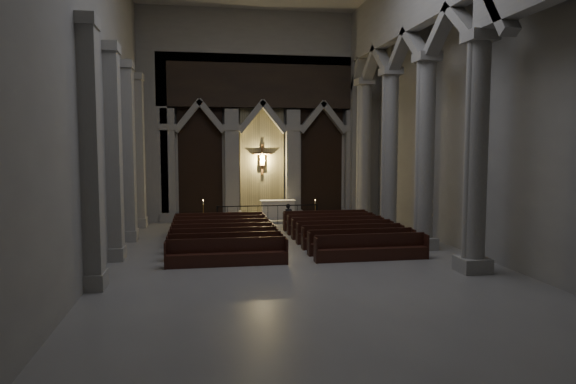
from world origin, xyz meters
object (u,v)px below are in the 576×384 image
object	(u,v)px
altar_rail	(268,211)
altar	(278,209)
candle_stand_left	(203,219)
worshipper	(289,216)
pews	(285,237)
candle_stand_right	(315,216)

from	to	relation	value
altar_rail	altar	bearing A→B (deg)	63.30
candle_stand_left	worshipper	world-z (taller)	candle_stand_left
altar	candle_stand_left	bearing A→B (deg)	-161.11
altar	altar_rail	world-z (taller)	altar
altar	pews	size ratio (longest dim) A/B	0.21
altar	candle_stand_left	distance (m)	4.49
altar_rail	candle_stand_left	bearing A→B (deg)	178.89
candle_stand_right	pews	bearing A→B (deg)	-113.94
altar	candle_stand_left	world-z (taller)	candle_stand_left
altar	candle_stand_right	size ratio (longest dim) A/B	1.57
pews	candle_stand_left	bearing A→B (deg)	120.76
candle_stand_left	candle_stand_right	bearing A→B (deg)	2.93
altar_rail	candle_stand_left	xyz separation A→B (m)	(-3.48, 0.07, -0.34)
candle_stand_left	worshipper	bearing A→B (deg)	-21.73
altar_rail	pews	size ratio (longest dim) A/B	0.57
candle_stand_left	candle_stand_right	distance (m)	6.22
pews	candle_stand_right	bearing A→B (deg)	66.06
altar	candle_stand_right	world-z (taller)	candle_stand_right
altar_rail	candle_stand_right	distance (m)	2.79
pews	worshipper	size ratio (longest dim) A/B	7.46
altar	candle_stand_left	size ratio (longest dim) A/B	1.43
candle_stand_left	pews	bearing A→B (deg)	-59.24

